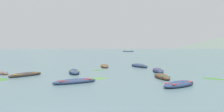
# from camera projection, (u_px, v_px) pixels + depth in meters

# --- Properties ---
(ground_plane) EXTENTS (6000.00, 6000.00, 0.00)m
(ground_plane) POSITION_uv_depth(u_px,v_px,m) (111.00, 49.00, 1506.67)
(ground_plane) COLOR #476066
(mountain_1) EXTENTS (670.53, 670.53, 240.52)m
(mountain_1) POSITION_uv_depth(u_px,v_px,m) (42.00, 37.00, 2076.72)
(mountain_1) COLOR slate
(mountain_1) RESTS_ON ground
(mountain_2) EXTENTS (601.28, 601.28, 185.29)m
(mountain_2) POSITION_uv_depth(u_px,v_px,m) (126.00, 38.00, 1756.15)
(mountain_2) COLOR #4C5B56
(mountain_2) RESTS_ON ground
(mountain_3) EXTENTS (1972.91, 1972.91, 470.99)m
(mountain_3) POSITION_uv_depth(u_px,v_px,m) (207.00, 23.00, 1803.07)
(mountain_3) COLOR #56665B
(mountain_3) RESTS_ON ground
(rowboat_1) EXTENTS (4.32, 2.97, 0.55)m
(rowboat_1) POSITION_uv_depth(u_px,v_px,m) (74.00, 81.00, 18.95)
(rowboat_1) COLOR navy
(rowboat_1) RESTS_ON ground
(rowboat_2) EXTENTS (1.84, 4.60, 0.63)m
(rowboat_2) POSITION_uv_depth(u_px,v_px,m) (104.00, 66.00, 35.11)
(rowboat_2) COLOR brown
(rowboat_2) RESTS_ON ground
(rowboat_3) EXTENTS (3.94, 3.34, 0.60)m
(rowboat_3) POSITION_uv_depth(u_px,v_px,m) (178.00, 84.00, 17.43)
(rowboat_3) COLOR navy
(rowboat_3) RESTS_ON ground
(rowboat_4) EXTENTS (3.37, 3.96, 0.57)m
(rowboat_4) POSITION_uv_depth(u_px,v_px,m) (25.00, 75.00, 23.72)
(rowboat_4) COLOR #2D2826
(rowboat_4) RESTS_ON ground
(rowboat_5) EXTENTS (2.35, 4.30, 0.72)m
(rowboat_5) POSITION_uv_depth(u_px,v_px,m) (73.00, 72.00, 26.33)
(rowboat_5) COLOR navy
(rowboat_5) RESTS_ON ground
(rowboat_7) EXTENTS (3.34, 4.71, 0.78)m
(rowboat_7) POSITION_uv_depth(u_px,v_px,m) (138.00, 66.00, 35.07)
(rowboat_7) COLOR navy
(rowboat_7) RESTS_ON ground
(rowboat_8) EXTENTS (1.47, 4.10, 0.71)m
(rowboat_8) POSITION_uv_depth(u_px,v_px,m) (157.00, 71.00, 27.76)
(rowboat_8) COLOR navy
(rowboat_8) RESTS_ON ground
(rowboat_9) EXTENTS (1.61, 3.83, 0.62)m
(rowboat_9) POSITION_uv_depth(u_px,v_px,m) (161.00, 77.00, 22.11)
(rowboat_9) COLOR #4C3323
(rowboat_9) RESTS_ON ground
(ferry_0) EXTENTS (10.00, 5.27, 2.54)m
(ferry_0) POSITION_uv_depth(u_px,v_px,m) (128.00, 51.00, 179.63)
(ferry_0) COLOR navy
(ferry_0) RESTS_ON ground
(weed_patch_2) EXTENTS (2.37, 1.95, 0.14)m
(weed_patch_2) POSITION_uv_depth(u_px,v_px,m) (97.00, 70.00, 30.07)
(weed_patch_2) COLOR #38662D
(weed_patch_2) RESTS_ON ground
(weed_patch_3) EXTENTS (2.61, 2.49, 0.14)m
(weed_patch_3) POSITION_uv_depth(u_px,v_px,m) (213.00, 79.00, 21.70)
(weed_patch_3) COLOR #38662D
(weed_patch_3) RESTS_ON ground
(weed_patch_4) EXTENTS (3.69, 2.89, 0.14)m
(weed_patch_4) POSITION_uv_depth(u_px,v_px,m) (93.00, 79.00, 21.65)
(weed_patch_4) COLOR #477033
(weed_patch_4) RESTS_ON ground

